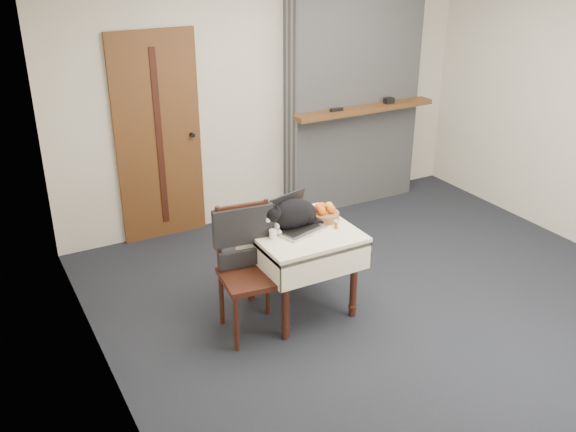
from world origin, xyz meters
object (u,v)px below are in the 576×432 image
(fruit_basket, at_px, (325,213))
(chair, at_px, (247,252))
(laptop, at_px, (294,220))
(cream_jar, at_px, (273,234))
(pill_bottle, at_px, (336,224))
(door, at_px, (159,138))
(cat, at_px, (293,214))
(side_table, at_px, (301,242))

(fruit_basket, relative_size, chair, 0.23)
(laptop, relative_size, cream_jar, 6.49)
(pill_bottle, height_order, fruit_basket, fruit_basket)
(door, xyz_separation_m, cat, (0.47, -1.77, -0.18))
(door, distance_m, pill_bottle, 2.10)
(laptop, height_order, fruit_basket, laptop)
(cat, bearing_deg, fruit_basket, -4.38)
(side_table, height_order, fruit_basket, fruit_basket)
(laptop, bearing_deg, pill_bottle, -44.83)
(side_table, bearing_deg, laptop, 134.20)
(cream_jar, distance_m, chair, 0.23)
(cat, distance_m, pill_bottle, 0.34)
(laptop, relative_size, fruit_basket, 1.90)
(laptop, relative_size, chair, 0.44)
(fruit_basket, bearing_deg, chair, -172.87)
(cream_jar, bearing_deg, pill_bottle, -8.87)
(laptop, distance_m, pill_bottle, 0.33)
(door, bearing_deg, side_table, -74.38)
(chair, bearing_deg, cream_jar, 3.09)
(laptop, xyz_separation_m, cream_jar, (-0.22, -0.08, -0.03))
(side_table, height_order, laptop, laptop)
(pill_bottle, distance_m, chair, 0.73)
(cream_jar, height_order, fruit_basket, fruit_basket)
(door, relative_size, side_table, 2.56)
(chair, bearing_deg, pill_bottle, -0.50)
(cat, xyz_separation_m, fruit_basket, (0.29, 0.01, -0.06))
(laptop, xyz_separation_m, chair, (-0.43, -0.06, -0.14))
(door, relative_size, pill_bottle, 30.20)
(door, height_order, side_table, door)
(door, relative_size, laptop, 4.60)
(side_table, distance_m, fruit_basket, 0.31)
(cat, relative_size, fruit_basket, 2.46)
(door, bearing_deg, cream_jar, -82.36)
(chair, bearing_deg, fruit_basket, 14.02)
(fruit_basket, bearing_deg, door, 113.43)
(cream_jar, xyz_separation_m, pill_bottle, (0.50, -0.08, 0.00))
(side_table, height_order, cream_jar, cream_jar)
(pill_bottle, relative_size, fruit_basket, 0.29)
(laptop, bearing_deg, cream_jar, -177.02)
(pill_bottle, bearing_deg, cat, 149.23)
(side_table, bearing_deg, chair, -177.74)
(laptop, bearing_deg, cat, 60.95)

